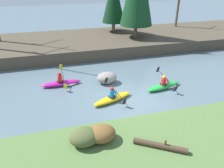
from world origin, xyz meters
name	(u,v)px	position (x,y,z in m)	size (l,w,h in m)	color
ground_plane	(131,99)	(0.00, 0.00, 0.00)	(90.00, 90.00, 0.00)	slate
riverbank_near	(175,156)	(0.00, -5.30, 0.35)	(44.00, 5.25, 0.70)	#56753D
riverbank_far	(97,42)	(0.00, 10.75, 0.54)	(44.00, 8.07, 1.09)	#4C4233
bare_tree_mid_downstream	(179,0)	(10.37, 13.07, 4.15)	(3.58, 3.54, 6.50)	brown
shrub_clump_second	(84,137)	(-3.52, -3.93, 1.05)	(1.28, 1.06, 0.69)	#4C562D
shrub_clump_third	(101,134)	(-2.80, -3.91, 1.04)	(1.24, 1.04, 0.67)	brown
kayaker_lead	(165,85)	(2.70, 0.76, 0.20)	(2.79, 2.05, 1.20)	green
kayaker_middle	(113,98)	(-1.19, 0.08, 0.22)	(2.74, 2.00, 1.20)	yellow
kayaker_trailing	(63,83)	(-4.03, 3.01, 0.20)	(2.79, 2.07, 1.20)	#C61999
boulder_midstream	(107,78)	(-0.95, 2.56, 0.40)	(1.43, 1.12, 0.81)	gray
driftwood_log	(160,146)	(-0.59, -5.02, 0.82)	(1.99, 1.38, 0.44)	#4C3828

